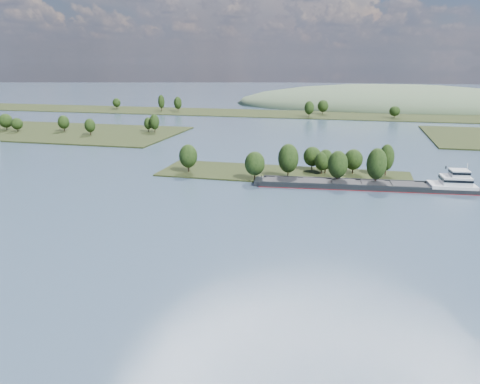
# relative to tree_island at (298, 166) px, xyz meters

# --- Properties ---
(ground) EXTENTS (1800.00, 1800.00, 0.00)m
(ground) POSITION_rel_tree_island_xyz_m (-6.13, -57.95, -4.17)
(ground) COLOR #35485C
(ground) RESTS_ON ground
(tree_island) EXTENTS (100.00, 31.98, 14.90)m
(tree_island) POSITION_rel_tree_island_xyz_m (0.00, 0.00, 0.00)
(tree_island) COLOR black
(tree_island) RESTS_ON ground
(back_shoreline) EXTENTS (900.00, 60.00, 15.55)m
(back_shoreline) POSITION_rel_tree_island_xyz_m (1.44, 221.74, -3.50)
(back_shoreline) COLOR black
(back_shoreline) RESTS_ON ground
(hill_west) EXTENTS (320.00, 160.00, 44.00)m
(hill_west) POSITION_rel_tree_island_xyz_m (53.87, 322.05, -4.17)
(hill_west) COLOR #41553A
(hill_west) RESTS_ON ground
(cargo_barge) EXTENTS (78.91, 16.64, 10.60)m
(cargo_barge) POSITION_rel_tree_island_xyz_m (30.52, -10.34, -2.83)
(cargo_barge) COLOR black
(cargo_barge) RESTS_ON ground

